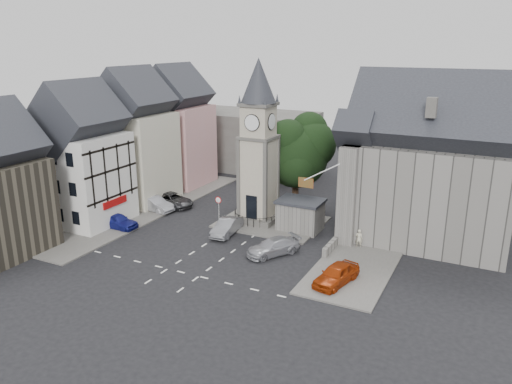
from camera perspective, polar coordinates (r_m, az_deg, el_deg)
The scene contains 23 objects.
ground at distance 44.87m, azimuth -4.32°, elevation -6.42°, with size 120.00×120.00×0.00m, color black.
pavement_west at distance 56.24m, azimuth -12.14°, elevation -1.80°, with size 6.00×30.00×0.14m, color #595651.
pavement_east at distance 47.61m, azimuth 13.37°, elevation -5.35°, with size 6.00×26.00×0.14m, color #595651.
central_island at distance 50.75m, azimuth 1.79°, elevation -3.46°, with size 10.00×8.00×0.16m, color #595651.
road_markings at distance 40.70m, azimuth -8.34°, elevation -9.10°, with size 20.00×8.00×0.01m, color silver.
clock_tower at distance 49.18m, azimuth 0.28°, elevation 5.63°, with size 4.86×4.86×16.25m.
stone_shelter at distance 48.60m, azimuth 5.08°, elevation -2.61°, with size 4.30×3.30×3.08m.
town_tree at distance 53.08m, azimuth 4.64°, elevation 5.15°, with size 7.20×7.20×10.80m.
warning_sign_post at distance 50.06m, azimuth -4.32°, elevation -1.43°, with size 0.70×0.19×2.85m.
terrace_pink at distance 64.13m, azimuth -9.04°, elevation 6.67°, with size 8.10×7.60×12.80m.
terrace_cream at distance 57.94m, azimuth -13.64°, elevation 5.33°, with size 8.10×7.60×12.80m.
terrace_tudor at distance 52.33m, azimuth -19.22°, elevation 3.21°, with size 8.10×7.60×12.00m.
backdrop_west at distance 72.82m, azimuth -1.18°, elevation 6.01°, with size 20.00×10.00×8.00m, color #4C4944.
east_building at distance 47.96m, azimuth 18.89°, elevation 2.15°, with size 14.40×11.40×12.60m.
east_boundary_wall at distance 49.91m, azimuth 10.83°, elevation -3.67°, with size 0.40×16.00×0.90m, color slate.
flagpole at distance 42.81m, azimuth 7.51°, elevation 2.25°, with size 3.68×0.10×2.74m.
car_west_blue at distance 51.01m, azimuth -15.61°, elevation -3.19°, with size 1.78×4.43×1.51m, color navy.
car_west_silver at distance 55.20m, azimuth -11.56°, elevation -1.33°, with size 1.66×4.76×1.57m, color #98999F.
car_west_grey at distance 56.44m, azimuth -9.44°, elevation -0.88°, with size 2.39×5.18×1.44m, color #303033.
car_island_silver at distance 47.66m, azimuth -3.36°, elevation -4.00°, with size 1.58×4.54×1.50m, color gray.
car_island_east at distance 43.24m, azimuth 1.96°, elevation -6.28°, with size 1.99×4.89×1.42m, color #A5A6AE.
car_east_red at distance 38.70m, azimuth 9.16°, elevation -9.28°, with size 1.85×4.61×1.57m, color #9D2E08.
pedestrian at distance 45.47m, azimuth 11.68°, elevation -5.23°, with size 0.63×0.42×1.74m, color beige.
Camera 1 is at (21.47, -35.21, 17.69)m, focal length 35.00 mm.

